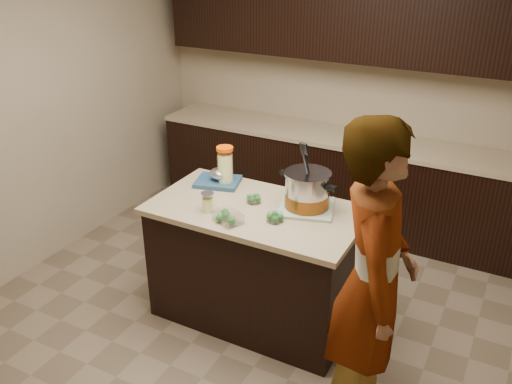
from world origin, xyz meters
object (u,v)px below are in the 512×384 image
Objects in this scene: person at (372,284)px; island at (256,263)px; stock_pot at (307,192)px; lemonade_pitcher at (225,168)px.

island is at bearing 43.82° from person.
island is 1.21m from person.
stock_pot is 0.24× the size of person.
island is 3.22× the size of stock_pot.
island is 0.67m from stock_pot.
lemonade_pitcher reaches higher than island.
person is at bearing -28.80° from island.
person is at bearing -29.35° from lemonade_pitcher.
person reaches higher than island.
person is (0.67, -0.69, -0.10)m from stock_pot.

